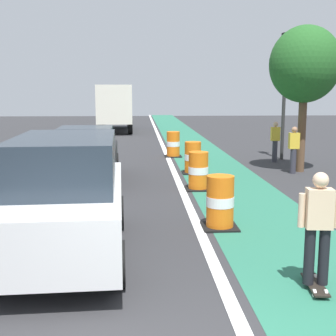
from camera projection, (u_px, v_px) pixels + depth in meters
The scene contains 14 objects.
bike_lane_strip at pixel (215, 170), 16.30m from camera, with size 2.50×80.00×0.01m, color #286B51.
lane_divider_stripe at pixel (174, 171), 16.21m from camera, with size 0.20×80.00×0.01m, color silver.
skateboarder_on_lane at pixel (318, 227), 6.33m from camera, with size 0.57×0.82×1.69m.
parked_suv_nearest at pixel (67, 196), 7.71m from camera, with size 2.07×4.67×2.04m.
parked_sedan_second at pixel (87, 154), 14.39m from camera, with size 2.02×4.16×1.70m.
traffic_barrel_front at pixel (220, 203), 9.33m from camera, with size 0.73×0.73×1.09m.
traffic_barrel_mid at pixel (198, 171), 13.03m from camera, with size 0.73×0.73×1.09m.
traffic_barrel_back at pixel (193, 158), 15.64m from camera, with size 0.73×0.73×1.09m.
traffic_barrel_far at pixel (173, 145), 19.66m from camera, with size 0.73×0.73×1.09m.
delivery_truck_down_block at pixel (115, 105), 32.30m from camera, with size 2.56×7.67×3.23m.
traffic_light_corner at pixel (285, 74), 18.42m from camera, with size 0.41×0.32×5.10m.
pedestrian_crossing at pixel (294, 149), 15.55m from camera, with size 0.34×0.20×1.61m.
pedestrian_waiting at pixel (275, 141), 18.12m from camera, with size 0.34×0.20×1.61m.
street_tree_sidewalk at pixel (305, 65), 15.48m from camera, with size 2.40×2.40×5.00m.
Camera 1 is at (-0.28, -3.93, 2.77)m, focal length 48.78 mm.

